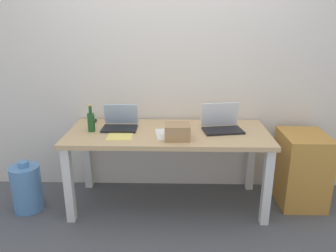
{
  "coord_description": "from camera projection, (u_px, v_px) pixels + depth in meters",
  "views": [
    {
      "loc": [
        0.07,
        -2.76,
        1.68
      ],
      "look_at": [
        0.0,
        0.0,
        0.77
      ],
      "focal_mm": 35.36,
      "sensor_mm": 36.0,
      "label": 1
    }
  ],
  "objects": [
    {
      "name": "ground_plane",
      "position": [
        168.0,
        203.0,
        3.15
      ],
      "size": [
        8.0,
        8.0,
        0.0
      ],
      "primitive_type": "plane",
      "color": "#515459"
    },
    {
      "name": "back_wall",
      "position": [
        169.0,
        59.0,
        3.14
      ],
      "size": [
        5.2,
        0.08,
        2.6
      ],
      "primitive_type": "cube",
      "color": "silver",
      "rests_on": "ground"
    },
    {
      "name": "desk",
      "position": [
        168.0,
        141.0,
        2.95
      ],
      "size": [
        1.77,
        0.73,
        0.72
      ],
      "color": "tan",
      "rests_on": "ground"
    },
    {
      "name": "laptop_left",
      "position": [
        120.0,
        123.0,
        2.99
      ],
      "size": [
        0.31,
        0.23,
        0.21
      ],
      "color": "black",
      "rests_on": "desk"
    },
    {
      "name": "laptop_right",
      "position": [
        222.0,
        125.0,
        2.94
      ],
      "size": [
        0.37,
        0.28,
        0.24
      ],
      "color": "black",
      "rests_on": "desk"
    },
    {
      "name": "beer_bottle",
      "position": [
        91.0,
        121.0,
        2.9
      ],
      "size": [
        0.06,
        0.06,
        0.24
      ],
      "color": "#1E5123",
      "rests_on": "desk"
    },
    {
      "name": "computer_mouse",
      "position": [
        93.0,
        121.0,
        3.16
      ],
      "size": [
        0.1,
        0.12,
        0.03
      ],
      "primitive_type": "ellipsoid",
      "rotation": [
        0.0,
        0.0,
        -0.45
      ],
      "color": "black",
      "rests_on": "desk"
    },
    {
      "name": "cardboard_box",
      "position": [
        177.0,
        132.0,
        2.73
      ],
      "size": [
        0.22,
        0.19,
        0.13
      ],
      "primitive_type": "cube",
      "rotation": [
        0.0,
        0.0,
        0.03
      ],
      "color": "tan",
      "rests_on": "desk"
    },
    {
      "name": "paper_sheet_front_left",
      "position": [
        121.0,
        134.0,
        2.85
      ],
      "size": [
        0.22,
        0.31,
        0.0
      ],
      "primitive_type": "cube",
      "rotation": [
        0.0,
        0.0,
        0.05
      ],
      "color": "#F4E06B",
      "rests_on": "desk"
    },
    {
      "name": "paper_sheet_center",
      "position": [
        168.0,
        134.0,
        2.85
      ],
      "size": [
        0.25,
        0.32,
        0.0
      ],
      "primitive_type": "cube",
      "rotation": [
        0.0,
        0.0,
        0.14
      ],
      "color": "white",
      "rests_on": "desk"
    },
    {
      "name": "water_cooler_jug",
      "position": [
        27.0,
        188.0,
        2.98
      ],
      "size": [
        0.26,
        0.26,
        0.47
      ],
      "color": "#598CC6",
      "rests_on": "ground"
    },
    {
      "name": "filing_cabinet",
      "position": [
        301.0,
        169.0,
        3.07
      ],
      "size": [
        0.4,
        0.48,
        0.68
      ],
      "primitive_type": "cube",
      "color": "#C68938",
      "rests_on": "ground"
    }
  ]
}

